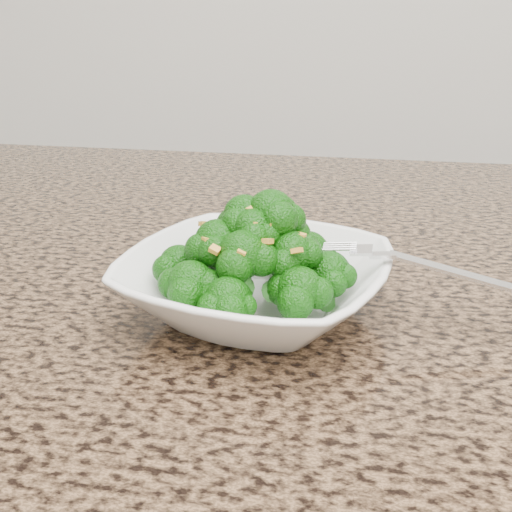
# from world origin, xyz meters

# --- Properties ---
(granite_counter) EXTENTS (1.64, 1.04, 0.03)m
(granite_counter) POSITION_xyz_m (0.00, 0.30, 0.89)
(granite_counter) COLOR brown
(granite_counter) RESTS_ON cabinet
(bowl) EXTENTS (0.25, 0.25, 0.05)m
(bowl) POSITION_xyz_m (-0.16, 0.24, 0.93)
(bowl) COLOR white
(bowl) RESTS_ON granite_counter
(broccoli_pile) EXTENTS (0.18, 0.18, 0.06)m
(broccoli_pile) POSITION_xyz_m (-0.16, 0.24, 0.98)
(broccoli_pile) COLOR #115409
(broccoli_pile) RESTS_ON bowl
(garlic_topping) EXTENTS (0.11, 0.11, 0.01)m
(garlic_topping) POSITION_xyz_m (-0.16, 0.24, 1.02)
(garlic_topping) COLOR gold
(garlic_topping) RESTS_ON broccoli_pile
(fork) EXTENTS (0.17, 0.03, 0.01)m
(fork) POSITION_xyz_m (-0.06, 0.25, 0.96)
(fork) COLOR silver
(fork) RESTS_ON bowl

